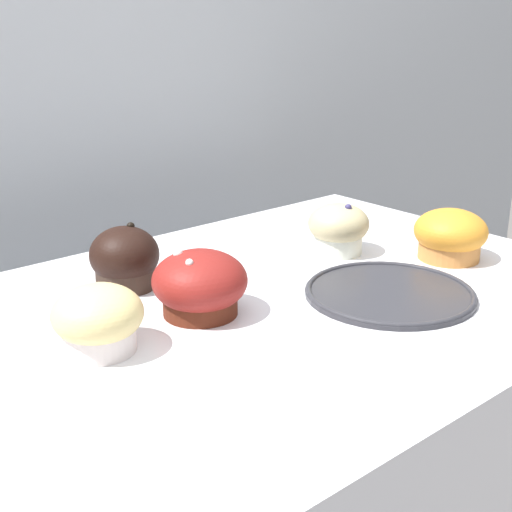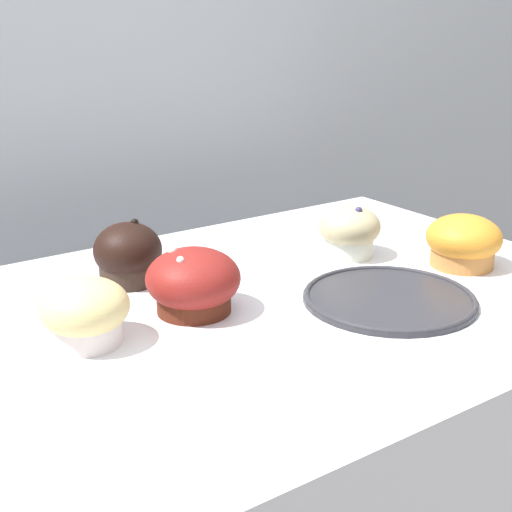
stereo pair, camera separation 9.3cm
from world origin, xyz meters
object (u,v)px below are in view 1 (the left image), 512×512
Objects in this scene: muffin_back_left at (98,319)px; serving_plate at (390,292)px; muffin_back_right at (338,228)px; muffin_front_left at (125,260)px; muffin_front_right at (450,235)px; muffin_front_center at (200,285)px.

serving_plate is (0.36, -0.11, -0.03)m from muffin_back_left.
muffin_back_right reaches higher than serving_plate.
muffin_front_right is at bearing -26.73° from muffin_front_left.
muffin_front_center reaches higher than muffin_back_left.
serving_plate is at bearing -45.74° from muffin_front_left.
muffin_front_left is 0.86× the size of muffin_front_right.
muffin_back_left is 0.44m from muffin_back_right.
muffin_back_right is at bearing 7.48° from muffin_back_left.
muffin_back_left is at bearing 163.77° from serving_plate.
muffin_front_center is at bearing 152.78° from serving_plate.
muffin_back_right is 0.18m from serving_plate.
muffin_front_left reaches higher than serving_plate.
muffin_back_right is 0.86× the size of muffin_front_right.
serving_plate is at bearing -114.80° from muffin_back_right.
muffin_back_left is 1.07× the size of muffin_back_right.
muffin_front_center is at bearing -170.52° from muffin_back_right.
muffin_front_center is 0.30m from muffin_back_right.
muffin_front_left is at bearing 164.77° from muffin_back_right.
serving_plate is (0.24, -0.25, -0.03)m from muffin_front_left.
muffin_front_center is 0.41m from muffin_front_right.
muffin_front_center is at bearing -80.56° from muffin_front_left.
muffin_front_right is (0.54, -0.07, -0.00)m from muffin_back_left.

